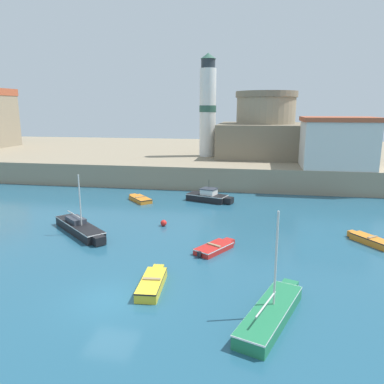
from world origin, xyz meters
name	(u,v)px	position (x,y,z in m)	size (l,w,h in m)	color
ground_plane	(110,300)	(0.00, 0.00, 0.00)	(200.00, 200.00, 0.00)	#235670
quay_seawall	(214,157)	(0.00, 45.72, 1.37)	(120.00, 40.00, 2.75)	gray
dinghy_orange_0	(140,199)	(-4.80, 19.96, 0.24)	(3.19, 3.38, 0.52)	orange
dinghy_red_1	(215,248)	(4.45, 7.58, 0.23)	(2.62, 3.47, 0.48)	red
dinghy_yellow_2	(152,283)	(1.74, 1.63, 0.30)	(1.37, 3.83, 0.62)	yellow
sailboat_black_4	(80,227)	(-6.29, 9.45, 0.44)	(6.04, 5.51, 4.66)	black
dinghy_orange_5	(371,240)	(15.28, 10.82, 0.27)	(2.71, 3.30, 0.58)	orange
sailboat_green_6	(271,312)	(7.97, -0.43, 0.38)	(3.28, 6.22, 5.12)	#237A4C
motorboat_black_7	(209,197)	(2.24, 21.19, 0.49)	(5.06, 2.95, 2.27)	black
mooring_buoy	(164,223)	(-0.31, 12.26, 0.26)	(0.51, 0.51, 0.51)	red
fortress	(265,133)	(8.00, 38.16, 6.02)	(12.82, 12.82, 8.95)	#796C57
lighthouse	(208,107)	(0.00, 36.69, 9.55)	(2.34, 2.34, 13.99)	silver
harbor_shed_near_wharf	(337,142)	(16.00, 28.77, 5.63)	(8.15, 6.25, 5.73)	silver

